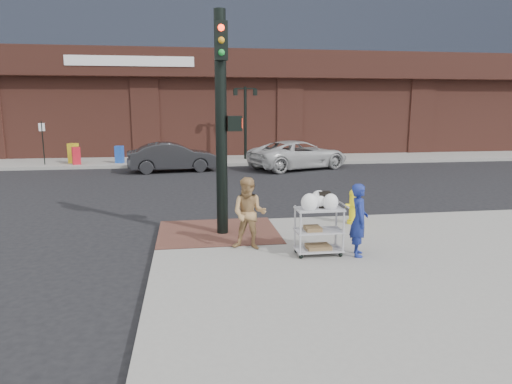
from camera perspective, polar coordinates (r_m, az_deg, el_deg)
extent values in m
plane|color=black|center=(10.13, -0.97, -7.05)|extent=(220.00, 220.00, 0.00)
cube|color=gray|center=(43.89, 9.74, 6.58)|extent=(65.00, 36.00, 0.15)
cube|color=#552C27|center=(10.89, -4.76, -4.97)|extent=(2.80, 2.40, 0.01)
cylinder|color=black|center=(25.79, -1.34, 8.59)|extent=(0.16, 0.16, 4.00)
cube|color=black|center=(25.79, -1.36, 12.81)|extent=(1.20, 0.06, 0.06)
cube|color=black|center=(25.72, -2.60, 12.36)|extent=(0.22, 0.22, 0.35)
cube|color=black|center=(25.86, -0.12, 12.36)|extent=(0.22, 0.22, 0.35)
cylinder|color=black|center=(25.67, -25.08, 5.57)|extent=(0.05, 0.05, 2.20)
cylinder|color=black|center=(10.40, -4.38, 8.25)|extent=(0.26, 0.26, 5.00)
cube|color=black|center=(10.43, -2.72, 8.55)|extent=(0.32, 0.28, 0.34)
cube|color=#FF260C|center=(10.45, -1.83, 8.56)|extent=(0.02, 0.18, 0.22)
cube|color=black|center=(10.21, -4.40, 18.33)|extent=(0.28, 0.18, 0.80)
imported|color=navy|center=(9.24, 12.75, -3.42)|extent=(0.47, 0.60, 1.45)
imported|color=#A9814F|center=(9.42, -0.86, -2.71)|extent=(0.88, 0.78, 1.51)
imported|color=black|center=(22.22, -10.39, 4.33)|extent=(4.39, 2.05, 1.39)
imported|color=silver|center=(22.89, 5.35, 4.66)|extent=(5.59, 4.02, 1.41)
cube|color=#A5A5AA|center=(9.08, 7.92, -2.13)|extent=(0.93, 0.52, 0.03)
cube|color=#A5A5AA|center=(9.19, 7.85, -4.83)|extent=(0.93, 0.52, 0.03)
cube|color=#A5A5AA|center=(9.30, 7.79, -7.09)|extent=(0.93, 0.52, 0.03)
cube|color=black|center=(9.12, 8.47, -1.03)|extent=(0.23, 0.14, 0.33)
cube|color=brown|center=(9.14, 7.11, -4.55)|extent=(0.31, 0.35, 0.08)
cube|color=brown|center=(9.28, 7.79, -6.79)|extent=(0.47, 0.37, 0.07)
cylinder|color=yellow|center=(11.87, 12.00, -3.67)|extent=(0.29, 0.29, 0.08)
cylinder|color=yellow|center=(11.79, 12.07, -1.89)|extent=(0.21, 0.21, 0.65)
sphere|color=yellow|center=(11.72, 12.14, -0.20)|extent=(0.23, 0.23, 0.23)
cylinder|color=yellow|center=(11.78, 12.08, -1.65)|extent=(0.42, 0.09, 0.09)
cube|color=red|center=(25.11, -21.55, 4.24)|extent=(0.48, 0.46, 0.90)
cube|color=gold|center=(25.77, -21.86, 4.52)|extent=(0.56, 0.54, 1.03)
cube|color=#1B48B1|center=(25.04, -16.70, 4.52)|extent=(0.46, 0.44, 0.90)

